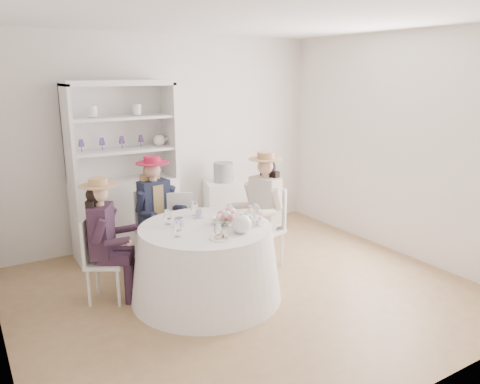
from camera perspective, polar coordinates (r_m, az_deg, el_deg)
ground at (r=5.00m, az=0.61°, el=-11.97°), size 4.50×4.50×0.00m
ceiling at (r=4.50m, az=0.71°, el=20.48°), size 4.50×4.50×0.00m
wall_back at (r=6.32m, az=-9.11°, el=6.31°), size 4.50×0.00×4.50m
wall_front at (r=3.11m, az=20.73°, el=-2.88°), size 4.50×0.00×4.50m
wall_right at (r=6.05m, az=19.06°, el=5.34°), size 0.00×4.50×4.50m
tea_table at (r=4.75m, az=-4.15°, el=-8.51°), size 1.51×1.51×0.75m
hutch at (r=5.93m, az=-13.86°, el=-0.31°), size 1.35×0.71×2.13m
side_table at (r=6.52m, az=-2.02°, el=-1.99°), size 0.61×0.61×0.76m
hatbox at (r=6.40m, az=-2.06°, el=2.43°), size 0.34×0.34×0.27m
guest_left at (r=4.74m, az=-16.22°, el=-4.82°), size 0.54×0.50×1.26m
guest_mid at (r=5.42m, az=-10.30°, el=-1.66°), size 0.49×0.51×1.31m
guest_right at (r=5.34m, az=2.91°, el=-1.42°), size 0.55×0.51×1.36m
spare_chair at (r=5.60m, az=-7.52°, el=-3.90°), size 0.48×0.48×0.88m
teacup_a at (r=4.64m, az=-7.43°, el=-3.69°), size 0.13×0.13×0.08m
teacup_b at (r=4.88m, az=-5.03°, el=-2.73°), size 0.08×0.08×0.07m
teacup_c at (r=4.84m, az=-2.17°, el=-2.84°), size 0.10×0.10×0.07m
flower_bowl at (r=4.67m, az=-1.94°, el=-3.55°), size 0.32×0.32×0.06m
flower_arrangement at (r=4.61m, az=-1.43°, el=-2.93°), size 0.20×0.20×0.07m
table_teapot at (r=4.41m, az=0.19°, el=-3.89°), size 0.27×0.19×0.20m
sandwich_plate at (r=4.29m, az=-2.25°, el=-5.47°), size 0.23×0.23×0.05m
cupcake_stand at (r=4.64m, az=1.71°, el=-3.12°), size 0.21×0.21×0.20m
stemware_set at (r=4.60m, az=-4.25°, el=-3.29°), size 0.80×0.84×0.15m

